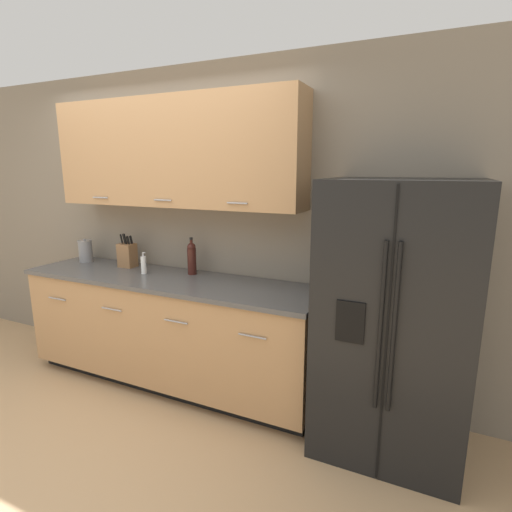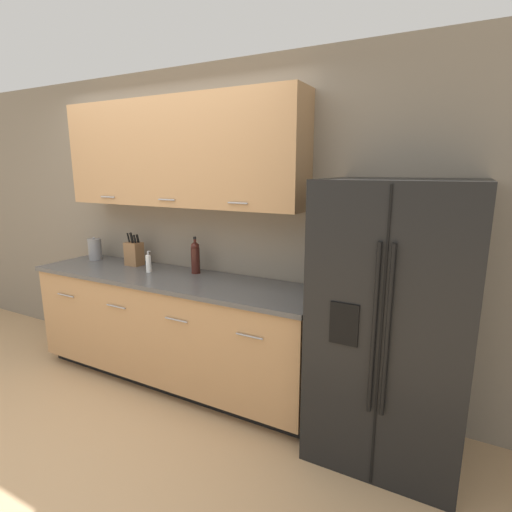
{
  "view_description": "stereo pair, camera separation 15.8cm",
  "coord_description": "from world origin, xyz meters",
  "px_view_note": "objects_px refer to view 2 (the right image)",
  "views": [
    {
      "loc": [
        2.12,
        -1.5,
        1.79
      ],
      "look_at": [
        0.95,
        1.03,
        1.18
      ],
      "focal_mm": 28.0,
      "sensor_mm": 36.0,
      "label": 1
    },
    {
      "loc": [
        2.27,
        -1.43,
        1.79
      ],
      "look_at": [
        0.95,
        1.03,
        1.18
      ],
      "focal_mm": 28.0,
      "sensor_mm": 36.0,
      "label": 2
    }
  ],
  "objects_px": {
    "refrigerator": "(392,323)",
    "knife_block": "(134,253)",
    "steel_canister": "(95,249)",
    "soap_dispenser": "(149,263)",
    "wine_bottle": "(195,257)"
  },
  "relations": [
    {
      "from": "knife_block",
      "to": "wine_bottle",
      "type": "relative_size",
      "value": 0.98
    },
    {
      "from": "soap_dispenser",
      "to": "steel_canister",
      "type": "height_order",
      "value": "steel_canister"
    },
    {
      "from": "knife_block",
      "to": "soap_dispenser",
      "type": "height_order",
      "value": "knife_block"
    },
    {
      "from": "knife_block",
      "to": "steel_canister",
      "type": "distance_m",
      "value": 0.51
    },
    {
      "from": "wine_bottle",
      "to": "steel_canister",
      "type": "bearing_deg",
      "value": -178.25
    },
    {
      "from": "refrigerator",
      "to": "steel_canister",
      "type": "bearing_deg",
      "value": 176.26
    },
    {
      "from": "soap_dispenser",
      "to": "steel_canister",
      "type": "xyz_separation_m",
      "value": [
        -0.8,
        0.12,
        0.03
      ]
    },
    {
      "from": "knife_block",
      "to": "soap_dispenser",
      "type": "distance_m",
      "value": 0.32
    },
    {
      "from": "refrigerator",
      "to": "knife_block",
      "type": "xyz_separation_m",
      "value": [
        -2.3,
        0.19,
        0.17
      ]
    },
    {
      "from": "refrigerator",
      "to": "knife_block",
      "type": "distance_m",
      "value": 2.31
    },
    {
      "from": "refrigerator",
      "to": "wine_bottle",
      "type": "relative_size",
      "value": 5.58
    },
    {
      "from": "refrigerator",
      "to": "steel_canister",
      "type": "distance_m",
      "value": 2.82
    },
    {
      "from": "wine_bottle",
      "to": "soap_dispenser",
      "type": "distance_m",
      "value": 0.41
    },
    {
      "from": "knife_block",
      "to": "steel_canister",
      "type": "xyz_separation_m",
      "value": [
        -0.51,
        -0.0,
        -0.01
      ]
    },
    {
      "from": "refrigerator",
      "to": "knife_block",
      "type": "relative_size",
      "value": 5.71
    }
  ]
}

